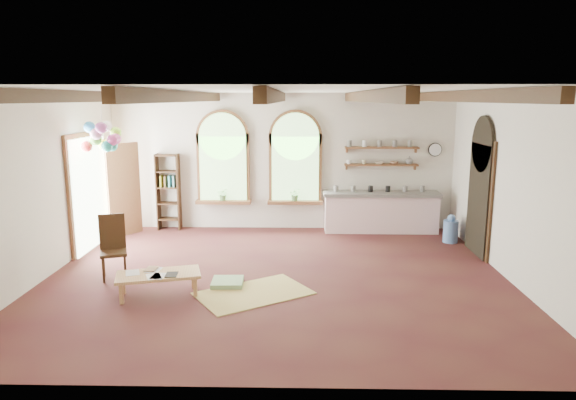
{
  "coord_description": "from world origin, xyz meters",
  "views": [
    {
      "loc": [
        0.39,
        -8.53,
        3.07
      ],
      "look_at": [
        0.19,
        0.6,
        1.26
      ],
      "focal_mm": 32.0,
      "sensor_mm": 36.0,
      "label": 1
    }
  ],
  "objects_px": {
    "kitchen_counter": "(381,212)",
    "side_chair": "(114,260)",
    "coffee_table": "(158,276)",
    "balloon_cluster": "(102,137)"
  },
  "relations": [
    {
      "from": "kitchen_counter",
      "to": "side_chair",
      "type": "height_order",
      "value": "side_chair"
    },
    {
      "from": "coffee_table",
      "to": "side_chair",
      "type": "xyz_separation_m",
      "value": [
        -0.99,
        0.79,
        -0.01
      ]
    },
    {
      "from": "coffee_table",
      "to": "balloon_cluster",
      "type": "bearing_deg",
      "value": 125.72
    },
    {
      "from": "kitchen_counter",
      "to": "balloon_cluster",
      "type": "bearing_deg",
      "value": -161.69
    },
    {
      "from": "coffee_table",
      "to": "balloon_cluster",
      "type": "distance_m",
      "value": 3.38
    },
    {
      "from": "kitchen_counter",
      "to": "side_chair",
      "type": "distance_m",
      "value": 6.09
    },
    {
      "from": "side_chair",
      "to": "kitchen_counter",
      "type": "bearing_deg",
      "value": 32.89
    },
    {
      "from": "side_chair",
      "to": "balloon_cluster",
      "type": "height_order",
      "value": "balloon_cluster"
    },
    {
      "from": "kitchen_counter",
      "to": "coffee_table",
      "type": "distance_m",
      "value": 5.81
    },
    {
      "from": "kitchen_counter",
      "to": "coffee_table",
      "type": "height_order",
      "value": "kitchen_counter"
    }
  ]
}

